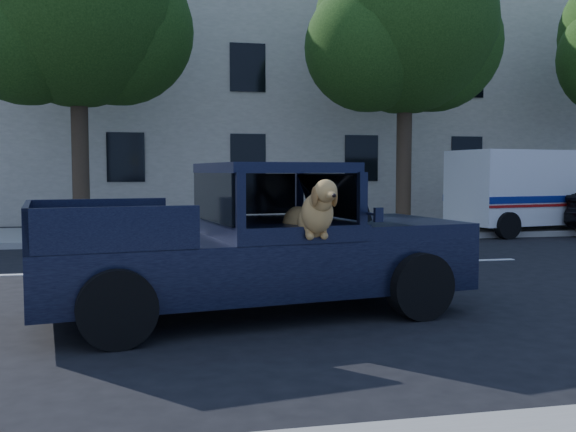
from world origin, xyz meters
name	(u,v)px	position (x,y,z in m)	size (l,w,h in m)	color
ground	(323,305)	(0.00, 0.00, 0.00)	(120.00, 120.00, 0.00)	black
far_sidewalk	(235,233)	(0.00, 9.20, 0.07)	(60.00, 4.00, 0.15)	gray
lane_stripes	(379,263)	(2.00, 3.40, 0.01)	(21.60, 0.14, 0.01)	silver
street_tree_left	(79,17)	(-3.97, 9.62, 5.71)	(6.00, 5.20, 8.60)	#332619
street_tree_mid	(406,33)	(5.03, 9.62, 5.71)	(6.00, 5.20, 8.60)	#332619
building_main	(288,100)	(3.00, 16.50, 4.50)	(26.00, 6.00, 9.00)	beige
pickup_truck	(247,264)	(-1.04, -0.33, 0.62)	(5.40, 2.92, 1.84)	black
mail_truck	(524,198)	(7.94, 8.09, 1.01)	(4.50, 2.81, 2.31)	silver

